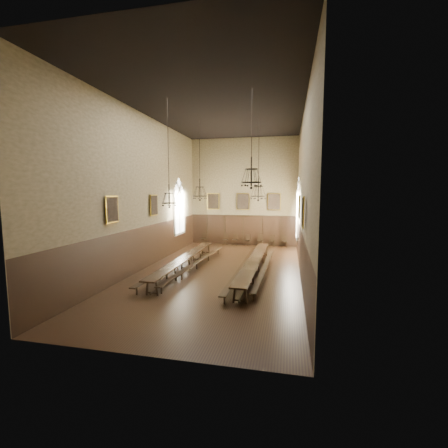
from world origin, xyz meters
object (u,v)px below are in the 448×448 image
(table_left, at_px, (186,263))
(chandelier_front_right, at_px, (251,176))
(chandelier_front_left, at_px, (169,195))
(table_right, at_px, (254,266))
(chair_0, at_px, (203,241))
(bench_left_inner, at_px, (197,264))
(chair_6, at_px, (272,243))
(chandelier_back_left, at_px, (200,191))
(bench_right_inner, at_px, (243,268))
(chair_5, at_px, (260,242))
(chandelier_back_right, at_px, (258,191))
(bench_left_outer, at_px, (178,264))
(chair_4, at_px, (247,242))
(chair_3, at_px, (235,242))
(bench_right_outer, at_px, (265,268))
(chair_7, at_px, (284,244))
(chair_2, at_px, (225,242))

(table_left, height_order, chandelier_front_right, chandelier_front_right)
(chandelier_front_left, bearing_deg, table_right, 30.46)
(chair_0, bearing_deg, bench_left_inner, -68.68)
(chair_6, height_order, chandelier_back_left, chandelier_back_left)
(table_left, xyz_separation_m, bench_right_inner, (3.40, -0.07, -0.09))
(chair_5, bearing_deg, chandelier_back_right, -87.19)
(bench_left_outer, xyz_separation_m, chair_5, (4.03, 8.52, 0.03))
(chandelier_front_right, bearing_deg, bench_left_outer, 148.60)
(chandelier_back_right, bearing_deg, chair_4, 104.29)
(chair_3, height_order, chandelier_front_left, chandelier_front_left)
(table_right, bearing_deg, bench_left_inner, 177.07)
(chandelier_front_left, bearing_deg, chair_5, 71.89)
(table_right, xyz_separation_m, chair_6, (0.48, 8.50, -0.12))
(bench_left_inner, xyz_separation_m, chair_4, (1.83, 8.28, 0.01))
(bench_left_inner, height_order, bench_right_inner, bench_right_inner)
(chandelier_back_left, bearing_deg, bench_left_outer, -106.42)
(chandelier_back_right, xyz_separation_m, chandelier_front_right, (0.24, -5.55, 0.67))
(chandelier_back_right, bearing_deg, chandelier_front_left, -128.07)
(bench_left_outer, bearing_deg, chair_0, 96.10)
(chair_0, xyz_separation_m, chair_6, (5.90, 0.00, -0.00))
(bench_right_inner, distance_m, chandelier_back_right, 5.10)
(bench_right_outer, distance_m, chandelier_front_right, 5.85)
(chair_7, bearing_deg, chandelier_back_left, -131.06)
(bench_left_inner, bearing_deg, chair_0, 103.59)
(chandelier_front_right, bearing_deg, chandelier_back_left, 127.31)
(chandelier_front_left, xyz_separation_m, chandelier_front_right, (4.14, -0.57, 0.84))
(chair_3, height_order, chair_7, chair_7)
(table_left, xyz_separation_m, chandelier_front_left, (0.01, -2.30, 3.99))
(bench_left_outer, height_order, chair_0, chair_0)
(chair_0, xyz_separation_m, chair_2, (1.99, -0.06, -0.01))
(bench_right_inner, xyz_separation_m, chandelier_back_right, (0.52, 2.76, 4.25))
(chandelier_front_right, bearing_deg, table_right, 92.77)
(chair_7, bearing_deg, chair_3, 179.19)
(table_left, distance_m, chair_7, 10.08)
(bench_right_inner, height_order, chair_0, chair_0)
(table_left, bearing_deg, chair_5, 67.37)
(chair_4, distance_m, chandelier_back_left, 7.84)
(bench_left_outer, distance_m, chandelier_front_left, 4.71)
(chair_2, xyz_separation_m, chandelier_front_right, (3.58, -11.35, 4.94))
(table_right, distance_m, bench_left_outer, 4.51)
(chair_6, distance_m, chair_7, 1.04)
(chair_4, distance_m, chandelier_back_right, 7.37)
(chair_7, height_order, chandelier_front_right, chandelier_front_right)
(chair_4, height_order, chandelier_back_left, chandelier_back_left)
(bench_left_inner, bearing_deg, chair_3, 84.47)
(table_left, distance_m, bench_left_inner, 0.65)
(chandelier_back_left, bearing_deg, chair_2, 86.48)
(chair_7, distance_m, chandelier_back_left, 9.16)
(chair_7, relative_size, chandelier_front_right, 0.23)
(chair_7, bearing_deg, chair_2, 179.39)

